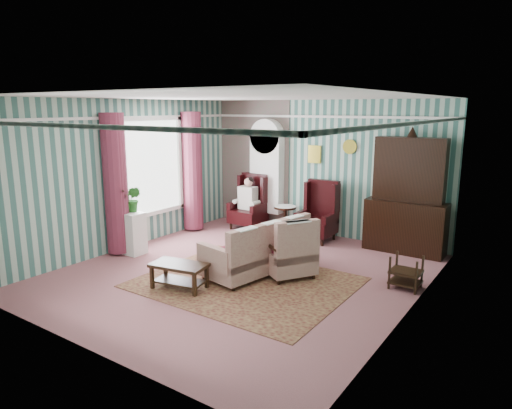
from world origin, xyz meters
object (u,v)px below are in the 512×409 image
Objects in this scene: bookcase at (266,179)px; dresser_hutch at (407,192)px; plant_stand at (130,233)px; coffee_table at (179,276)px; sofa at (256,243)px; seated_woman at (248,203)px; wingback_left at (248,202)px; floral_armchair at (288,246)px; round_side_table at (285,220)px; wingback_right at (317,211)px; nest_table at (406,272)px.

bookcase is 0.95× the size of dresser_hutch.
dresser_hutch is at bearing 35.08° from plant_stand.
dresser_hutch is 4.54m from coffee_table.
plant_stand is 0.42× the size of sofa.
seated_woman is 0.62× the size of sofa.
seated_woman is at bearing -122.66° from bookcase.
wingback_left is at bearing 73.78° from plant_stand.
wingback_left is 2.87m from plant_stand.
dresser_hutch is 3.14m from sofa.
plant_stand is (-1.05, -3.14, -0.72)m from bookcase.
sofa reaches higher than coffee_table.
wingback_left is 3.12m from floral_armchair.
plant_stand is at bearing -106.22° from wingback_left.
wingback_left is 2.08× the size of round_side_table.
wingback_right is 1.75m from seated_woman.
wingback_left is 0.97m from round_side_table.
plant_stand is 2.15m from coffee_table.
seated_woman is 2.19× the size of nest_table.
sofa is at bearing -124.49° from dresser_hutch.
wingback_left is at bearing -170.54° from round_side_table.
bookcase is 1.18× the size of sofa.
bookcase is at bearing 71.51° from plant_stand.
seated_woman is at bearing 180.00° from wingback_right.
floral_armchair is (0.54, 0.15, -0.00)m from sofa.
round_side_table is (-2.60, -0.12, -0.88)m from dresser_hutch.
bookcase reaches higher than round_side_table.
wingback_right is 0.66× the size of sofa.
wingback_right is 2.18m from floral_armchair.
sofa is at bearing 138.78° from floral_armchair.
sofa is 1.85× the size of floral_armchair.
seated_woman is 1.15× the size of floral_armchair.
wingback_right is at bearing -10.01° from round_side_table.
wingback_left reaches higher than floral_armchair.
sofa is at bearing -52.08° from wingback_left.
coffee_table is at bearing -76.37° from bookcase.
dresser_hutch is at bearing 2.64° from round_side_table.
floral_armchair is (3.10, 0.64, 0.11)m from plant_stand.
coffee_table is (-2.30, -3.79, -0.98)m from dresser_hutch.
wingback_left is 1.22× the size of floral_armchair.
dresser_hutch is 1.25× the size of sofa.
wingback_right is at bearing -171.23° from dresser_hutch.
bookcase is at bearing 165.43° from wingback_right.
bookcase reaches higher than wingback_right.
bookcase is at bearing 72.47° from floral_armchair.
round_side_table is at bearing 9.46° from seated_woman.
dresser_hutch reaches higher than nest_table.
plant_stand reaches higher than nest_table.
bookcase reaches higher than coffee_table.
dresser_hutch reaches higher than plant_stand.
round_side_table is 2.57m from sofa.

